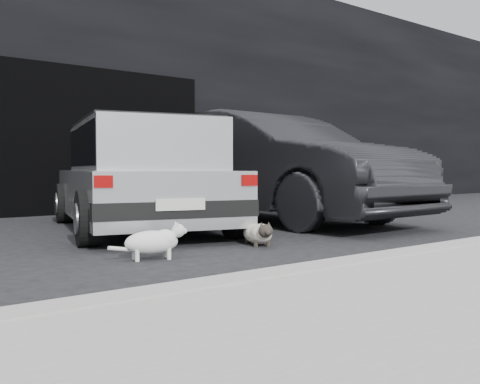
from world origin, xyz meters
TOP-DOWN VIEW (x-y plane):
  - ground at (0.00, 0.00)m, footprint 80.00×80.00m
  - building_facade at (1.00, 6.00)m, footprint 34.00×4.00m
  - garage_opening at (1.00, 3.99)m, footprint 4.00×0.10m
  - curb at (1.00, -2.60)m, footprint 18.00×0.25m
  - silver_hatchback at (0.27, 1.01)m, footprint 2.60×4.08m
  - second_car at (2.47, 1.01)m, footprint 1.89×5.08m
  - cat_siamese at (0.60, -0.98)m, footprint 0.44×0.75m
  - cat_white at (-0.66, -1.08)m, footprint 0.69×0.35m

SIDE VIEW (x-z plane):
  - ground at x=0.00m, z-range 0.00..0.00m
  - curb at x=1.00m, z-range 0.00..0.12m
  - cat_siamese at x=0.60m, z-range -0.01..0.26m
  - cat_white at x=-0.66m, z-range 0.00..0.32m
  - silver_hatchback at x=0.27m, z-range 0.06..1.46m
  - second_car at x=2.47m, z-range 0.00..1.66m
  - garage_opening at x=1.00m, z-range 0.00..2.60m
  - building_facade at x=1.00m, z-range 0.00..5.00m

